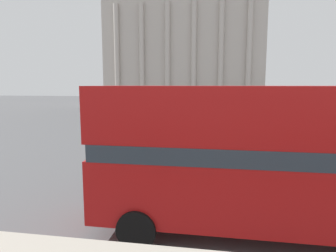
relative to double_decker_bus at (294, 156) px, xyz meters
The scene contains 6 objects.
double_decker_bus is the anchor object (origin of this frame).
plaza_building_left 53.60m from the double_decker_bus, 99.58° to the left, with size 30.04×13.51×22.36m.
traffic_light_mid 13.85m from the double_decker_bus, 88.14° to the left, with size 0.42×0.24×3.76m.
traffic_light_far 20.62m from the double_decker_bus, 74.55° to the left, with size 0.42×0.24×3.50m.
pedestrian_grey 19.01m from the double_decker_bus, 122.54° to the left, with size 0.32×0.32×1.81m.
pedestrian_yellow 23.15m from the double_decker_bus, 72.99° to the left, with size 0.32×0.32×1.69m.
Camera 1 is at (-0.58, -2.05, 4.20)m, focal length 32.00 mm.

